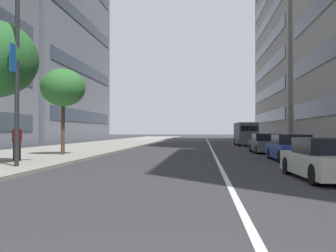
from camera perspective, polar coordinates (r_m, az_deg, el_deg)
sidewalk_right_plaza at (r=34.05m, az=-13.36°, el=-3.18°), size 160.00×8.95×0.15m
lane_centre_stripe at (r=37.37m, az=5.96°, el=-3.09°), size 110.00×0.16×0.01m
car_mid_block_traffic at (r=14.25m, az=20.69°, el=-4.41°), size 4.75×1.97×1.33m
car_far_down_avenue at (r=22.65m, az=16.44°, el=-2.98°), size 4.70×1.87×1.38m
car_approaching_light at (r=30.32m, az=13.31°, el=-2.42°), size 4.54×2.00×1.38m
delivery_van_ahead at (r=45.69m, az=10.61°, el=-1.00°), size 5.11×2.24×2.47m
street_lamp_with_banners at (r=17.95m, az=-19.05°, el=12.12°), size 1.26×2.39×9.22m
street_tree_mid_sidewalk at (r=25.90m, az=-14.19°, el=5.08°), size 2.67×2.67×5.16m
pedestrian_on_plaza at (r=21.33m, az=-20.00°, el=-2.08°), size 0.46×0.47×1.72m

